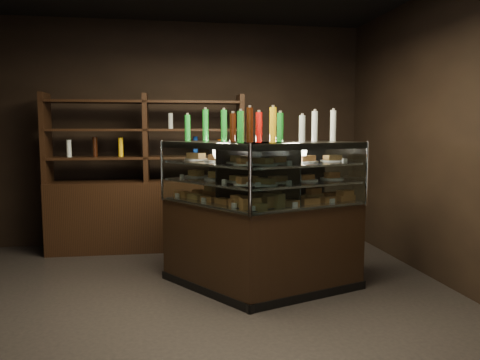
% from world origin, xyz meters
% --- Properties ---
extents(ground, '(5.00, 5.00, 0.00)m').
position_xyz_m(ground, '(0.00, 0.00, 0.00)').
color(ground, black).
rests_on(ground, ground).
extents(room_shell, '(5.02, 5.02, 3.01)m').
position_xyz_m(room_shell, '(0.00, 0.00, 1.94)').
color(room_shell, black).
rests_on(room_shell, ground).
extents(display_case, '(1.97, 1.47, 1.45)m').
position_xyz_m(display_case, '(0.63, 0.36, 0.48)').
color(display_case, black).
rests_on(display_case, ground).
extents(food_display, '(1.62, 1.10, 0.45)m').
position_xyz_m(food_display, '(0.63, 0.35, 1.09)').
color(food_display, '#CF964A').
rests_on(food_display, display_case).
extents(bottles_top, '(1.46, 0.96, 0.30)m').
position_xyz_m(bottles_top, '(0.63, 0.36, 1.58)').
color(bottles_top, '#D8590A').
rests_on(bottles_top, display_case).
extents(potted_conifer, '(0.31, 0.31, 0.67)m').
position_xyz_m(potted_conifer, '(1.42, 0.91, 0.38)').
color(potted_conifer, black).
rests_on(potted_conifer, ground).
extents(back_shelving, '(2.49, 0.48, 2.00)m').
position_xyz_m(back_shelving, '(-0.48, 2.05, 0.61)').
color(back_shelving, black).
rests_on(back_shelving, ground).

